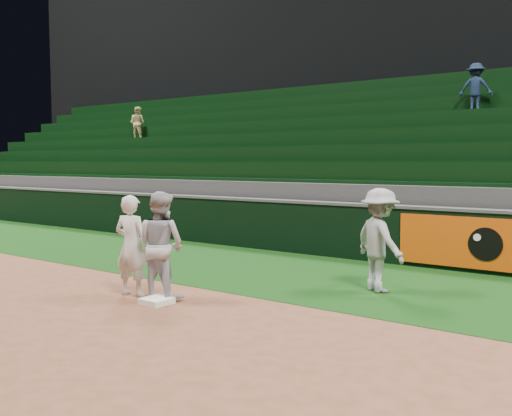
% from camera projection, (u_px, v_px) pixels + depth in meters
% --- Properties ---
extents(ground, '(70.00, 70.00, 0.00)m').
position_uv_depth(ground, '(172.00, 300.00, 8.91)').
color(ground, brown).
rests_on(ground, ground).
extents(foul_grass, '(36.00, 4.20, 0.01)m').
position_uv_depth(foul_grass, '(279.00, 271.00, 11.32)').
color(foul_grass, black).
rests_on(foul_grass, ground).
extents(upper_deck, '(40.00, 12.00, 12.00)m').
position_uv_depth(upper_deck, '(485.00, 64.00, 22.43)').
color(upper_deck, black).
rests_on(upper_deck, ground).
extents(first_base, '(0.42, 0.42, 0.09)m').
position_uv_depth(first_base, '(157.00, 301.00, 8.69)').
color(first_base, white).
rests_on(first_base, ground).
extents(first_baseman, '(0.67, 0.51, 1.63)m').
position_uv_depth(first_baseman, '(131.00, 246.00, 9.17)').
color(first_baseman, silver).
rests_on(first_baseman, ground).
extents(baserunner, '(0.88, 0.72, 1.70)m').
position_uv_depth(baserunner, '(161.00, 245.00, 8.97)').
color(baserunner, '#A9ABB4').
rests_on(baserunner, ground).
extents(base_coach, '(1.28, 1.11, 1.72)m').
position_uv_depth(base_coach, '(380.00, 240.00, 9.44)').
color(base_coach, '#93959F').
rests_on(base_coach, foul_grass).
extents(field_wall, '(36.00, 0.45, 1.25)m').
position_uv_depth(field_wall, '(334.00, 229.00, 13.01)').
color(field_wall, black).
rests_on(field_wall, ground).
extents(stadium_seating, '(36.00, 5.95, 4.85)m').
position_uv_depth(stadium_seating, '(399.00, 179.00, 15.97)').
color(stadium_seating, '#343436').
rests_on(stadium_seating, ground).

